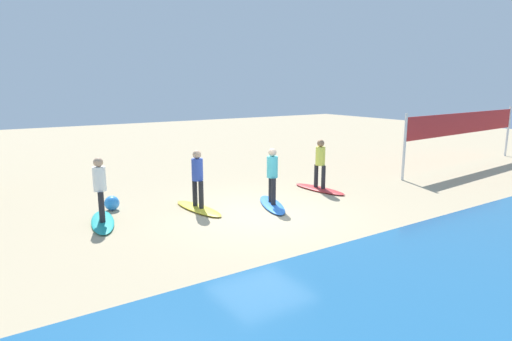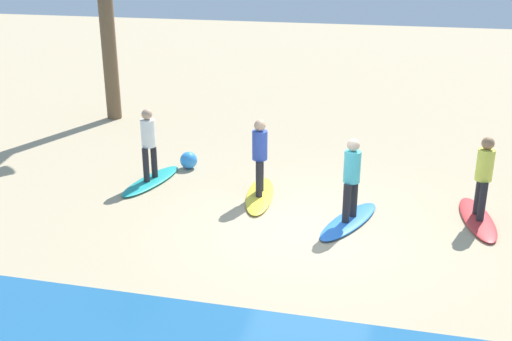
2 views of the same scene
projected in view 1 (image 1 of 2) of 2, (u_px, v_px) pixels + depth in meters
The scene contains 11 objects.
ground_plane at pixel (261, 214), 11.77m from camera, with size 60.00×60.00×0.00m, color tan.
surfboard_red at pixel (319, 189), 14.37m from camera, with size 2.10×0.56×0.09m, color red.
surfer_red at pixel (320, 160), 14.17m from camera, with size 0.32×0.46×1.64m.
surfboard_blue at pixel (272, 205), 12.49m from camera, with size 2.10×0.56×0.09m, color blue.
surfer_blue at pixel (272, 172), 12.29m from camera, with size 0.32×0.44×1.64m.
surfboard_yellow at pixel (198, 208), 12.11m from camera, with size 2.10×0.56×0.09m, color yellow.
surfer_yellow at pixel (197, 175), 11.91m from camera, with size 0.32×0.46×1.64m.
surfboard_teal at pixel (103, 222), 10.92m from camera, with size 2.10×0.56×0.09m, color teal.
surfer_teal at pixel (100, 184), 10.72m from camera, with size 0.32×0.45×1.64m.
volleyball_net at pixel (465, 126), 18.29m from camera, with size 9.07×0.85×2.50m.
beach_ball at pixel (112, 203), 12.06m from camera, with size 0.42×0.42×0.42m, color #338CE5.
Camera 1 is at (6.32, 9.37, 3.51)m, focal length 29.71 mm.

